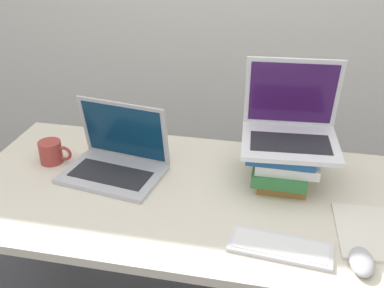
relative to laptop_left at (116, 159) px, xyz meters
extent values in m
cube|color=beige|center=(0.26, -0.07, -0.07)|extent=(1.50, 0.76, 0.03)
cylinder|color=gray|center=(-0.43, 0.25, -0.42)|extent=(0.05, 0.05, 0.69)
cylinder|color=gray|center=(0.95, 0.25, -0.42)|extent=(0.05, 0.05, 0.69)
cube|color=#B2B2B7|center=(-0.01, -0.03, -0.04)|extent=(0.37, 0.29, 0.02)
cube|color=#232328|center=(-0.01, -0.05, -0.03)|extent=(0.30, 0.17, 0.00)
cube|color=#B2B2B7|center=(0.01, 0.07, 0.08)|extent=(0.34, 0.10, 0.23)
cube|color=#0A2D4C|center=(0.01, 0.06, 0.08)|extent=(0.31, 0.08, 0.21)
cube|color=olive|center=(0.58, 0.07, -0.03)|extent=(0.16, 0.23, 0.04)
cube|color=#33753D|center=(0.57, 0.08, 0.01)|extent=(0.18, 0.28, 0.04)
cube|color=white|center=(0.59, 0.07, 0.04)|extent=(0.21, 0.23, 0.03)
cube|color=#235693|center=(0.57, 0.07, 0.08)|extent=(0.22, 0.25, 0.03)
cube|color=silver|center=(0.59, 0.06, 0.10)|extent=(0.34, 0.28, 0.02)
cube|color=#232328|center=(0.59, 0.05, 0.11)|extent=(0.27, 0.15, 0.00)
cube|color=silver|center=(0.59, 0.17, 0.23)|extent=(0.32, 0.08, 0.26)
cube|color=#381451|center=(0.59, 0.17, 0.23)|extent=(0.29, 0.06, 0.23)
cube|color=silver|center=(0.59, -0.29, -0.04)|extent=(0.29, 0.13, 0.01)
cube|color=silver|center=(0.59, -0.29, -0.04)|extent=(0.27, 0.11, 0.00)
ellipsoid|color=#B2B2B7|center=(0.80, -0.32, -0.03)|extent=(0.07, 0.11, 0.03)
cube|color=silver|center=(0.86, -0.17, -0.05)|extent=(0.25, 0.26, 0.01)
cylinder|color=#9E3833|center=(-0.26, 0.02, -0.01)|extent=(0.08, 0.08, 0.08)
torus|color=#9E3833|center=(-0.21, 0.02, -0.01)|extent=(0.06, 0.01, 0.06)
camera|label=1|loc=(0.54, -1.29, 0.81)|focal=42.00mm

